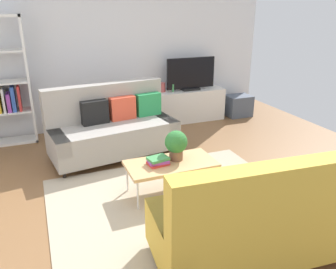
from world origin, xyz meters
The scene contains 15 objects.
ground_plane centered at (0.00, 0.00, 0.00)m, with size 7.68×7.68×0.00m, color brown.
wall_far centered at (0.00, 2.80, 1.45)m, with size 6.40×0.12×2.90m, color silver.
area_rug centered at (0.10, -0.31, 0.01)m, with size 2.90×2.20×0.01m, color tan.
couch_beige centered at (-0.25, 1.32, 0.45)m, with size 2.00×1.10×1.10m.
couch_green centered at (0.43, -1.53, 0.45)m, with size 1.96×0.99×1.10m.
coffee_table centered at (0.15, -0.11, 0.39)m, with size 1.10×0.56×0.42m.
tv_console centered at (1.60, 2.46, 0.32)m, with size 1.40×0.44×0.64m, color silver.
tv centered at (1.60, 2.44, 0.95)m, with size 1.00×0.20×0.64m.
storage_trunk centered at (2.70, 2.36, 0.22)m, with size 0.52×0.40×0.44m, color #4C5666.
potted_plant centered at (0.24, -0.05, 0.63)m, with size 0.28×0.28×0.38m.
table_book_0 centered at (-0.02, -0.10, 0.44)m, with size 0.24×0.18×0.03m, color red.
table_book_1 centered at (-0.02, -0.10, 0.47)m, with size 0.24×0.18×0.03m, color purple.
table_book_2 centered at (-0.02, -0.10, 0.50)m, with size 0.24×0.18×0.03m, color #3F8C4C.
vase_0 centered at (1.02, 2.51, 0.73)m, with size 0.14×0.14×0.18m, color #B24C4C.
bottle_0 centered at (1.22, 2.42, 0.72)m, with size 0.04×0.04×0.15m, color #3F8C4C.
Camera 1 is at (-1.28, -3.63, 2.23)m, focal length 36.52 mm.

